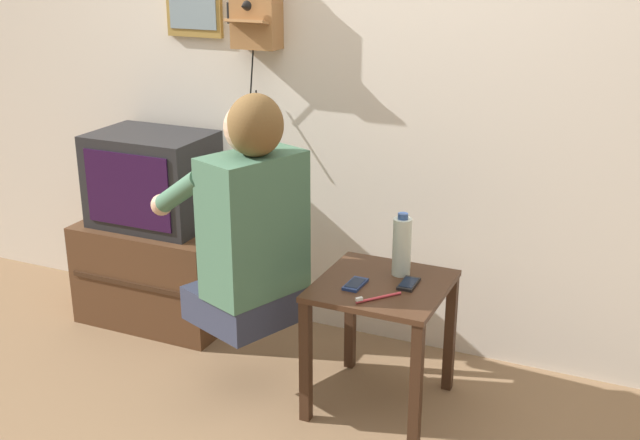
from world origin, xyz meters
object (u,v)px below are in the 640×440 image
object	(u,v)px
cell_phone_held	(355,284)
water_bottle	(402,246)
television	(153,179)
cell_phone_spare	(409,284)
person	(249,221)
toothbrush	(375,298)
wall_phone_antique	(256,9)

from	to	relation	value
cell_phone_held	water_bottle	size ratio (longest dim) A/B	0.50
television	cell_phone_spare	size ratio (longest dim) A/B	4.33
cell_phone_spare	person	bearing A→B (deg)	-167.24
person	television	xyz separation A→B (m)	(-0.75, 0.43, -0.04)
person	cell_phone_spare	world-z (taller)	person
television	toothbrush	world-z (taller)	television
cell_phone_held	cell_phone_spare	xyz separation A→B (m)	(0.18, 0.09, 0.00)
cell_phone_spare	television	bearing A→B (deg)	167.06
cell_phone_held	water_bottle	bearing A→B (deg)	56.11
cell_phone_spare	toothbrush	bearing A→B (deg)	-113.48
television	cell_phone_held	xyz separation A→B (m)	(1.17, -0.36, -0.17)
person	cell_phone_held	xyz separation A→B (m)	(0.42, 0.06, -0.22)
cell_phone_spare	toothbrush	xyz separation A→B (m)	(-0.07, -0.17, 0.00)
person	wall_phone_antique	xyz separation A→B (m)	(-0.28, 0.61, 0.73)
person	television	size ratio (longest dim) A/B	1.71
wall_phone_antique	water_bottle	bearing A→B (deg)	-24.28
toothbrush	water_bottle	bearing A→B (deg)	-52.47
wall_phone_antique	toothbrush	bearing A→B (deg)	-37.78
television	water_bottle	distance (m)	1.31
wall_phone_antique	cell_phone_spare	distance (m)	1.37
cell_phone_held	person	bearing A→B (deg)	-170.00
cell_phone_held	toothbrush	bearing A→B (deg)	-35.80
wall_phone_antique	cell_phone_held	size ratio (longest dim) A/B	5.98
person	cell_phone_spare	xyz separation A→B (m)	(0.60, 0.15, -0.22)
wall_phone_antique	cell_phone_held	distance (m)	1.30
water_bottle	television	bearing A→B (deg)	171.76
toothbrush	cell_phone_spare	bearing A→B (deg)	-72.52
person	water_bottle	bearing A→B (deg)	-44.59
person	cell_phone_held	world-z (taller)	person
wall_phone_antique	toothbrush	world-z (taller)	wall_phone_antique
water_bottle	cell_phone_spare	bearing A→B (deg)	-55.10
cell_phone_held	toothbrush	distance (m)	0.14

